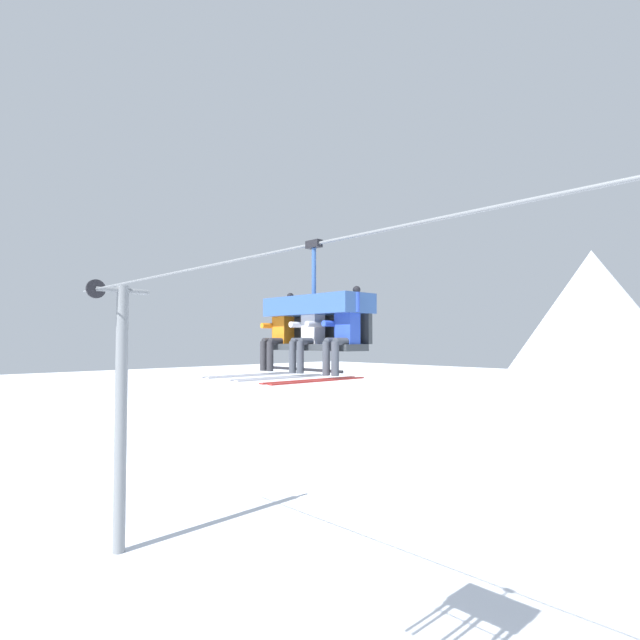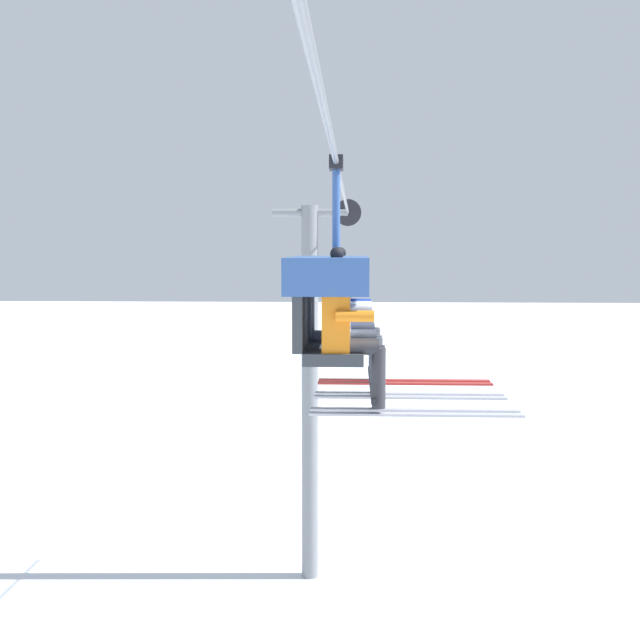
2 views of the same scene
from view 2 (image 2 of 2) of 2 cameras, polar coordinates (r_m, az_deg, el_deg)
name	(u,v)px [view 2 (image 2 of 2)]	position (r m, az deg, el deg)	size (l,w,h in m)	color
lift_tower_far	(311,384)	(17.14, -0.66, -4.57)	(0.36, 1.88, 8.15)	slate
lift_cable	(337,165)	(7.30, 1.20, 10.98)	(21.21, 0.05, 0.05)	slate
chairlift_chair	(328,290)	(7.12, 0.56, 2.14)	(1.89, 0.74, 2.03)	#33383D
skier_orange	(351,329)	(6.41, 2.24, -0.61)	(0.48, 1.70, 1.34)	orange
skier_white	(353,323)	(7.14, 2.33, -0.19)	(0.46, 1.70, 1.23)	silver
skier_blue	(352,314)	(7.87, 2.31, 0.45)	(0.48, 1.70, 1.34)	#2847B7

